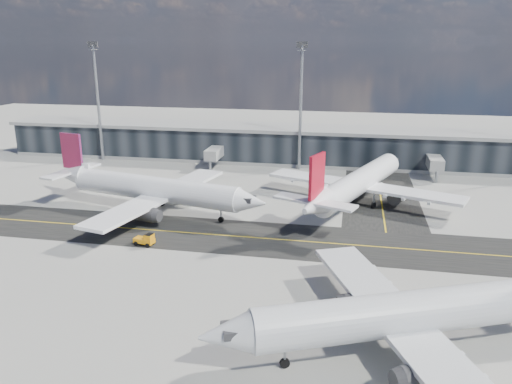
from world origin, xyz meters
TOP-DOWN VIEW (x-y plane):
  - ground at (0.00, 0.00)m, footprint 300.00×300.00m
  - taxiway_lanes at (3.91, 10.74)m, footprint 180.00×63.00m
  - terminal_concourse at (0.04, 54.93)m, footprint 152.00×19.80m
  - floodlight_masts at (0.00, 48.00)m, footprint 102.50×0.70m
  - airliner_af at (-21.98, 12.64)m, footprint 42.74×36.71m
  - airliner_redtail at (13.52, 23.41)m, footprint 36.29×41.95m
  - airliner_near at (19.13, -21.48)m, footprint 40.39×34.90m
  - baggage_tug at (-17.16, -2.05)m, footprint 3.22×2.04m
  - service_van at (17.97, 34.08)m, footprint 4.17×5.89m

SIDE VIEW (x-z plane):
  - ground at x=0.00m, z-range 0.00..0.00m
  - taxiway_lanes at x=3.91m, z-range -0.01..0.03m
  - service_van at x=17.97m, z-range 0.00..1.49m
  - baggage_tug at x=-17.16m, z-range 0.00..1.89m
  - terminal_concourse at x=0.04m, z-range -0.31..8.49m
  - airliner_near at x=19.13m, z-range -2.12..10.38m
  - airliner_af at x=-21.98m, z-range -2.16..10.58m
  - airliner_redtail at x=13.52m, z-range -2.19..10.71m
  - floodlight_masts at x=0.00m, z-range 1.16..30.06m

